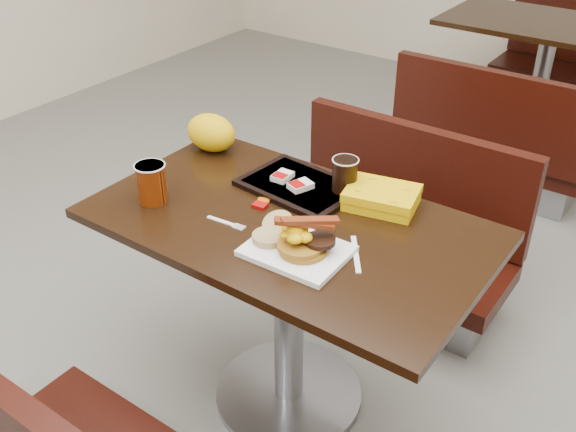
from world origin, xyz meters
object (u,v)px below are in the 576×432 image
Objects in this scene: bench_far_n at (572,57)px; platter at (297,251)px; coffee_cup_far at (345,175)px; pancake_stack at (303,247)px; fork at (221,221)px; coffee_cup_near at (152,183)px; hashbrown_sleeve_right at (300,186)px; clamshell at (382,198)px; hashbrown_sleeve_left at (282,176)px; paper_bag at (211,133)px; table_far at (540,85)px; bench_far_s at (497,126)px; knife at (356,254)px; table_near at (289,316)px; tray at (300,186)px; bench_near_n at (389,226)px.

bench_far_n is 3.63× the size of platter.
bench_far_n is 3.11m from coffee_cup_far.
pancake_stack reaches higher than fork.
coffee_cup_near is (-0.53, -0.03, 0.06)m from platter.
pancake_stack is at bearing -34.06° from hashbrown_sleeve_right.
hashbrown_sleeve_right is 0.26m from clamshell.
paper_bag is at bearing 168.72° from hashbrown_sleeve_left.
clamshell is (0.25, 0.08, 0.00)m from hashbrown_sleeve_right.
hashbrown_sleeve_left is at bearing -93.52° from table_far.
pancake_stack is 1.84× the size of hashbrown_sleeve_right.
coffee_cup_far is 0.57× the size of paper_bag.
platter is at bearing -86.66° from bench_far_s.
platter is (0.12, -2.73, 0.38)m from table_far.
clamshell is at bearing -85.54° from table_far.
pancake_stack is 0.76× the size of knife.
fork reaches higher than bench_far_s.
pancake_stack is (0.02, -0.00, 0.02)m from platter.
table_near is at bearing -90.00° from table_far.
coffee_cup_near is at bearing -101.37° from bench_far_s.
paper_bag is (-0.69, -0.01, 0.04)m from clamshell.
paper_bag is at bearing 155.45° from table_near.
hashbrown_sleeve_right reaches higher than knife.
pancake_stack is (0.14, -2.73, 0.41)m from table_far.
knife reaches higher than table_near.
paper_bag is (-0.09, 0.38, 0.00)m from coffee_cup_near.
knife is 2.41× the size of hashbrown_sleeve_right.
bench_far_n is at bearing 90.00° from table_near.
bench_far_n is at bearing 80.94° from clamshell.
table_far is 5.52× the size of clamshell.
coffee_cup_near is 0.35× the size of tray.
hashbrown_sleeve_left is 0.36m from paper_bag.
pancake_stack is at bearing 2.70° from coffee_cup_near.
coffee_cup_near is at bearing -115.81° from bench_near_n.
coffee_cup_near reaches higher than bench_far_s.
tray is 5.01× the size of hashbrown_sleeve_right.
coffee_cup_near reaches higher than bench_far_n.
bench_near_n is 0.83m from paper_bag.
table_far is 17.20× the size of hashbrown_sleeve_left.
paper_bag reaches higher than tray.
table_near is at bearing 20.46° from coffee_cup_near.
knife is at bearing -8.32° from table_near.
pancake_stack is 1.93× the size of hashbrown_sleeve_left.
coffee_cup_near reaches higher than table_near.
bench_near_n is at bearing 86.22° from tray.
table_far is at bearing 81.47° from coffee_cup_near.
fork is at bearing -94.58° from bench_far_s.
hashbrown_sleeve_right reaches higher than bench_far_s.
fork is (0.25, 0.03, -0.06)m from coffee_cup_near.
hashbrown_sleeve_right is 0.45m from paper_bag.
paper_bag is at bearing -144.79° from knife.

